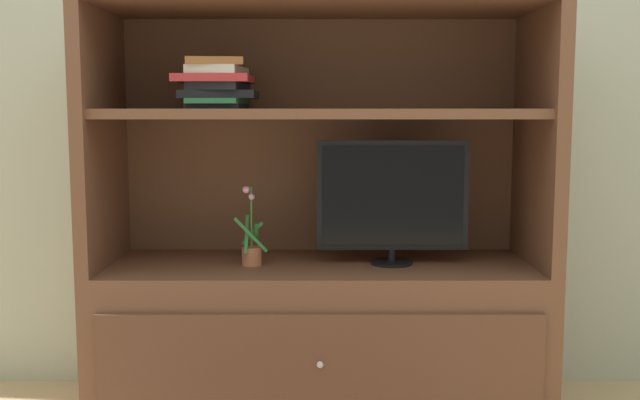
# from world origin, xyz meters

# --- Properties ---
(painted_rear_wall) EXTENTS (6.00, 0.10, 2.80)m
(painted_rear_wall) POSITION_xyz_m (0.00, 0.75, 1.40)
(painted_rear_wall) COLOR #ADB29E
(painted_rear_wall) RESTS_ON ground_plane
(media_console) EXTENTS (1.70, 0.63, 1.57)m
(media_console) POSITION_xyz_m (0.00, 0.41, 0.48)
(media_console) COLOR brown
(media_console) RESTS_ON ground_plane
(tv_monitor) EXTENTS (0.57, 0.16, 0.47)m
(tv_monitor) POSITION_xyz_m (0.27, 0.38, 0.83)
(tv_monitor) COLOR black
(tv_monitor) RESTS_ON media_console
(potted_plant) EXTENTS (0.13, 0.10, 0.30)m
(potted_plant) POSITION_xyz_m (-0.26, 0.36, 0.65)
(potted_plant) COLOR #B26642
(potted_plant) RESTS_ON media_console
(magazine_stack) EXTENTS (0.30, 0.33, 0.18)m
(magazine_stack) POSITION_xyz_m (-0.38, 0.40, 1.27)
(magazine_stack) COLOR black
(magazine_stack) RESTS_ON media_console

